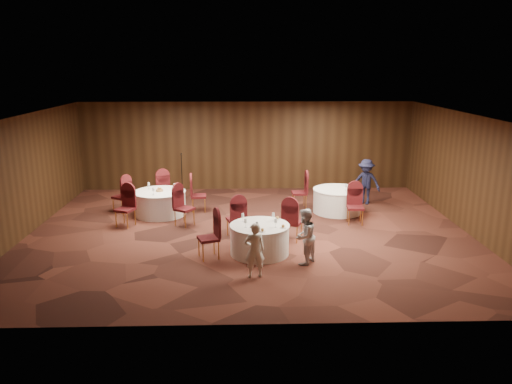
{
  "coord_description": "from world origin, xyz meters",
  "views": [
    {
      "loc": [
        -0.19,
        -13.01,
        4.5
      ],
      "look_at": [
        0.2,
        0.2,
        1.1
      ],
      "focal_mm": 35.0,
      "sensor_mm": 36.0,
      "label": 1
    }
  ],
  "objects_px": {
    "woman_a": "(255,250)",
    "man_c": "(366,182)",
    "table_left": "(160,203)",
    "table_right": "(337,200)",
    "table_main": "(260,239)",
    "woman_b": "(304,237)",
    "mic_stand": "(182,185)"
  },
  "relations": [
    {
      "from": "table_left",
      "to": "woman_a",
      "type": "height_order",
      "value": "woman_a"
    },
    {
      "from": "table_main",
      "to": "woman_a",
      "type": "bearing_deg",
      "value": -96.71
    },
    {
      "from": "table_left",
      "to": "woman_a",
      "type": "distance_m",
      "value": 5.48
    },
    {
      "from": "table_main",
      "to": "table_right",
      "type": "height_order",
      "value": "same"
    },
    {
      "from": "woman_b",
      "to": "man_c",
      "type": "height_order",
      "value": "man_c"
    },
    {
      "from": "table_left",
      "to": "man_c",
      "type": "relative_size",
      "value": 1.06
    },
    {
      "from": "table_right",
      "to": "table_left",
      "type": "bearing_deg",
      "value": -178.75
    },
    {
      "from": "woman_b",
      "to": "man_c",
      "type": "xyz_separation_m",
      "value": [
        2.65,
        5.04,
        0.09
      ]
    },
    {
      "from": "man_c",
      "to": "table_main",
      "type": "bearing_deg",
      "value": -99.68
    },
    {
      "from": "table_left",
      "to": "mic_stand",
      "type": "xyz_separation_m",
      "value": [
        0.45,
        1.99,
        0.08
      ]
    },
    {
      "from": "table_main",
      "to": "man_c",
      "type": "distance_m",
      "value": 5.74
    },
    {
      "from": "table_left",
      "to": "table_right",
      "type": "distance_m",
      "value": 5.49
    },
    {
      "from": "table_main",
      "to": "mic_stand",
      "type": "xyz_separation_m",
      "value": [
        -2.48,
        5.34,
        0.08
      ]
    },
    {
      "from": "table_right",
      "to": "man_c",
      "type": "xyz_separation_m",
      "value": [
        1.1,
        0.93,
        0.37
      ]
    },
    {
      "from": "table_left",
      "to": "woman_a",
      "type": "bearing_deg",
      "value": -59.58
    },
    {
      "from": "table_left",
      "to": "woman_b",
      "type": "height_order",
      "value": "woman_b"
    },
    {
      "from": "mic_stand",
      "to": "woman_a",
      "type": "distance_m",
      "value": 7.1
    },
    {
      "from": "table_left",
      "to": "table_main",
      "type": "bearing_deg",
      "value": -48.81
    },
    {
      "from": "table_left",
      "to": "woman_b",
      "type": "distance_m",
      "value": 5.61
    },
    {
      "from": "mic_stand",
      "to": "woman_a",
      "type": "height_order",
      "value": "mic_stand"
    },
    {
      "from": "man_c",
      "to": "table_left",
      "type": "bearing_deg",
      "value": -140.87
    },
    {
      "from": "mic_stand",
      "to": "woman_b",
      "type": "relative_size",
      "value": 1.19
    },
    {
      "from": "woman_b",
      "to": "man_c",
      "type": "distance_m",
      "value": 5.7
    },
    {
      "from": "table_right",
      "to": "woman_b",
      "type": "distance_m",
      "value": 4.4
    },
    {
      "from": "table_right",
      "to": "mic_stand",
      "type": "relative_size",
      "value": 0.98
    },
    {
      "from": "table_main",
      "to": "table_right",
      "type": "xyz_separation_m",
      "value": [
        2.56,
        3.47,
        -0.0
      ]
    },
    {
      "from": "table_left",
      "to": "man_c",
      "type": "xyz_separation_m",
      "value": [
        6.59,
        1.05,
        0.37
      ]
    },
    {
      "from": "woman_a",
      "to": "man_c",
      "type": "relative_size",
      "value": 0.82
    },
    {
      "from": "table_left",
      "to": "woman_a",
      "type": "relative_size",
      "value": 1.28
    },
    {
      "from": "woman_a",
      "to": "man_c",
      "type": "distance_m",
      "value": 6.92
    },
    {
      "from": "mic_stand",
      "to": "man_c",
      "type": "distance_m",
      "value": 6.22
    },
    {
      "from": "table_left",
      "to": "woman_b",
      "type": "bearing_deg",
      "value": -45.38
    }
  ]
}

